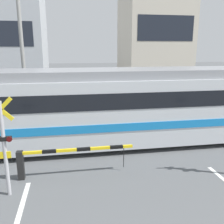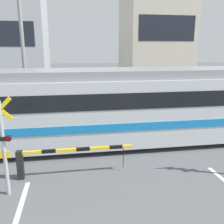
{
  "view_description": "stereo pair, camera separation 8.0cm",
  "coord_description": "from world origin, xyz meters",
  "px_view_note": "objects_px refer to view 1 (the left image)",
  "views": [
    {
      "loc": [
        -1.75,
        1.23,
        4.16
      ],
      "look_at": [
        0.0,
        11.24,
        1.6
      ],
      "focal_mm": 40.0,
      "sensor_mm": 36.0,
      "label": 1
    },
    {
      "loc": [
        -1.67,
        1.21,
        4.16
      ],
      "look_at": [
        0.0,
        11.24,
        1.6
      ],
      "focal_mm": 40.0,
      "sensor_mm": 36.0,
      "label": 2
    }
  ],
  "objects_px": {
    "crossing_barrier_near": "(53,157)",
    "commuter_train": "(98,106)",
    "crossing_barrier_far": "(143,112)",
    "crossing_signal_left": "(4,143)",
    "pedestrian": "(92,96)"
  },
  "relations": [
    {
      "from": "commuter_train",
      "to": "pedestrian",
      "type": "distance_m",
      "value": 6.74
    },
    {
      "from": "crossing_barrier_far",
      "to": "pedestrian",
      "type": "xyz_separation_m",
      "value": [
        -2.56,
        3.9,
        0.27
      ]
    },
    {
      "from": "pedestrian",
      "to": "commuter_train",
      "type": "bearing_deg",
      "value": -93.02
    },
    {
      "from": "crossing_barrier_near",
      "to": "crossing_barrier_far",
      "type": "distance_m",
      "value": 7.17
    },
    {
      "from": "pedestrian",
      "to": "crossing_signal_left",
      "type": "bearing_deg",
      "value": -108.54
    },
    {
      "from": "crossing_signal_left",
      "to": "pedestrian",
      "type": "bearing_deg",
      "value": 71.46
    },
    {
      "from": "commuter_train",
      "to": "pedestrian",
      "type": "bearing_deg",
      "value": 86.98
    },
    {
      "from": "commuter_train",
      "to": "crossing_barrier_near",
      "type": "distance_m",
      "value": 3.35
    },
    {
      "from": "crossing_barrier_near",
      "to": "crossing_barrier_far",
      "type": "height_order",
      "value": "same"
    },
    {
      "from": "crossing_barrier_near",
      "to": "crossing_signal_left",
      "type": "relative_size",
      "value": 1.31
    },
    {
      "from": "crossing_barrier_near",
      "to": "commuter_train",
      "type": "bearing_deg",
      "value": 55.12
    },
    {
      "from": "crossing_barrier_far",
      "to": "pedestrian",
      "type": "bearing_deg",
      "value": 123.29
    },
    {
      "from": "commuter_train",
      "to": "crossing_barrier_far",
      "type": "distance_m",
      "value": 4.17
    },
    {
      "from": "commuter_train",
      "to": "crossing_barrier_far",
      "type": "relative_size",
      "value": 4.64
    },
    {
      "from": "commuter_train",
      "to": "crossing_signal_left",
      "type": "distance_m",
      "value": 4.64
    }
  ]
}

